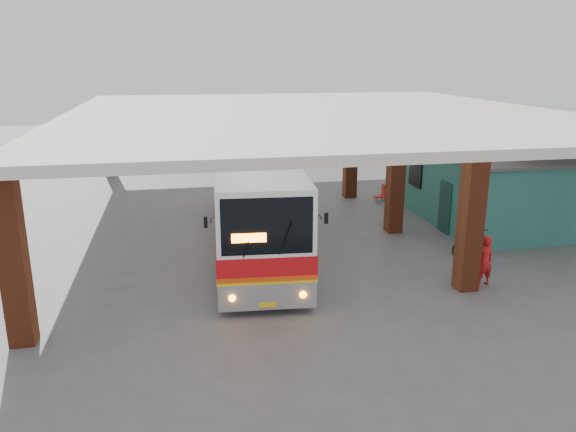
# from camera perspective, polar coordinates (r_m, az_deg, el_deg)

# --- Properties ---
(ground) EXTENTS (90.00, 90.00, 0.00)m
(ground) POSITION_cam_1_polar(r_m,az_deg,el_deg) (19.77, 5.65, -4.63)
(ground) COLOR #515154
(ground) RESTS_ON ground
(brick_columns) EXTENTS (20.10, 21.60, 4.35)m
(brick_columns) POSITION_cam_1_polar(r_m,az_deg,el_deg) (24.19, 5.64, 4.54)
(brick_columns) COLOR maroon
(brick_columns) RESTS_ON ground
(canopy_roof) EXTENTS (21.00, 23.00, 0.30)m
(canopy_roof) POSITION_cam_1_polar(r_m,az_deg,el_deg) (25.04, 2.72, 10.37)
(canopy_roof) COLOR silver
(canopy_roof) RESTS_ON brick_columns
(shop_building) EXTENTS (5.20, 8.20, 3.11)m
(shop_building) POSITION_cam_1_polar(r_m,az_deg,el_deg) (25.84, 19.27, 3.07)
(shop_building) COLOR #29675A
(shop_building) RESTS_ON ground
(coach_bus) EXTENTS (3.70, 13.19, 3.79)m
(coach_bus) POSITION_cam_1_polar(r_m,az_deg,el_deg) (21.11, -3.58, 2.11)
(coach_bus) COLOR white
(coach_bus) RESTS_ON ground
(motorcycle) EXTENTS (1.90, 1.13, 0.94)m
(motorcycle) POSITION_cam_1_polar(r_m,az_deg,el_deg) (21.25, 18.07, -2.54)
(motorcycle) COLOR black
(motorcycle) RESTS_ON ground
(pedestrian) EXTENTS (0.63, 0.45, 1.60)m
(pedestrian) POSITION_cam_1_polar(r_m,az_deg,el_deg) (18.50, 19.34, -4.30)
(pedestrian) COLOR red
(pedestrian) RESTS_ON ground
(red_chair) EXTENTS (0.46, 0.46, 0.85)m
(red_chair) POSITION_cam_1_polar(r_m,az_deg,el_deg) (28.10, 9.48, 2.27)
(red_chair) COLOR red
(red_chair) RESTS_ON ground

